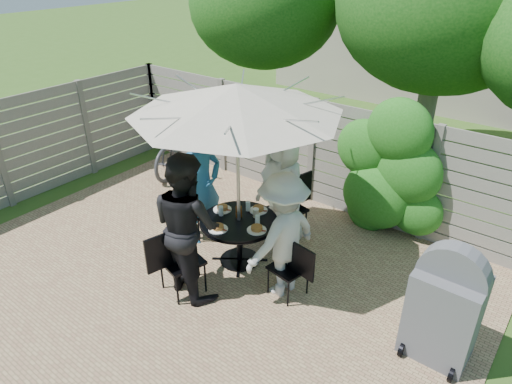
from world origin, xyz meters
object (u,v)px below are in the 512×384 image
Objects in this scene: glass_left at (221,211)px; syrup_jug at (239,212)px; chair_back at (288,219)px; person_left at (202,186)px; plate_left at (222,208)px; bicycle at (184,143)px; chair_front at (182,273)px; chair_left at (199,220)px; chair_right at (289,279)px; plate_right at (257,229)px; patio_table at (239,233)px; person_front at (187,225)px; coffee_cup at (256,213)px; plate_front at (218,228)px; umbrella at (236,99)px; plate_back at (258,209)px; glass_back at (248,206)px; person_back at (282,188)px; person_right at (282,236)px; bbq_grill at (445,308)px; glass_right at (257,220)px.

syrup_jug is (0.22, 0.12, 0.01)m from glass_left.
person_left reaches higher than chair_back.
plate_left is 0.13× the size of bicycle.
bicycle is at bearing 59.50° from chair_front.
syrup_jug is (0.90, -0.11, 0.52)m from chair_left.
chair_right is (1.77, -0.31, -0.64)m from person_left.
patio_table is at bearing 169.97° from plate_right.
person_front is (-0.31, -1.77, 0.66)m from chair_back.
chair_back is 1.16× the size of chair_left.
plate_right is 0.34m from coffee_cup.
plate_front is (0.08, 0.46, -0.24)m from person_front.
umbrella is 11.81× the size of plate_front.
person_front is 7.39× the size of plate_back.
chair_right is at bearing -23.67° from glass_back.
plate_left is at bearing -144.53° from glass_back.
person_right is (0.67, -0.96, -0.05)m from person_back.
person_front reaches higher than plate_right.
chair_front is 0.69× the size of bbq_grill.
patio_table is 0.99m from chair_left.
syrup_jug is at bearing -0.57° from plate_left.
person_right is (1.77, -0.31, 0.58)m from chair_left.
glass_back is at bearing -100.42° from person_back.
chair_left is at bearing 170.06° from umbrella.
patio_table is at bearing -178.91° from bbq_grill.
person_right is 0.77m from coffee_cup.
chair_front is at bearing -100.10° from umbrella.
coffee_cup is at bearing -0.49° from chair_front.
chair_front is 0.51× the size of person_front.
plate_back is at bearing 125.47° from glass_right.
bbq_grill is (2.63, -0.17, -0.11)m from coffee_cup.
syrup_jug reaches higher than plate_front.
glass_right is (0.33, -0.22, 0.00)m from glass_back.
plate_right is at bearing -16.82° from syrup_jug.
glass_right reaches higher than plate_front.
coffee_cup is 0.06× the size of bicycle.
chair_right is (0.81, -0.99, -0.63)m from person_back.
plate_right is (0.18, -1.01, 0.42)m from chair_back.
umbrella is 1.70m from plate_right.
glass_back is (-0.41, 0.34, 0.05)m from plate_right.
chair_back is 0.59× the size of person_right.
person_right is 6.47× the size of plate_left.
chair_front is 6.98× the size of glass_left.
glass_left is (-0.22, -0.33, 0.00)m from glass_back.
glass_right is 2.50m from bbq_grill.
umbrella is at bearing 4.00° from chair_back.
umbrella reaches higher than person_back.
umbrella is (-0.00, 0.00, 1.90)m from patio_table.
person_back is 0.99× the size of person_left.
chair_right is 0.76m from plate_right.
plate_right is (0.35, -0.06, -1.66)m from umbrella.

